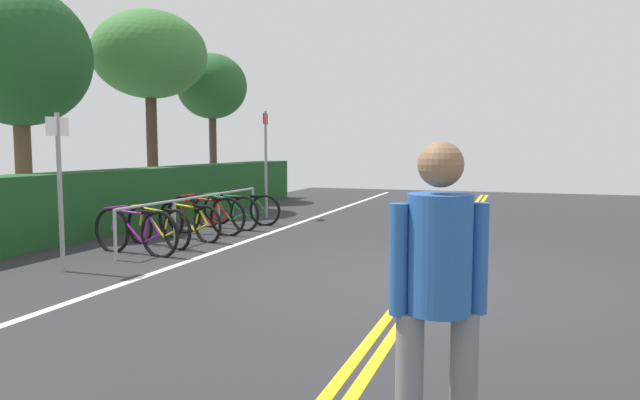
# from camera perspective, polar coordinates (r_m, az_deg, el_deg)

# --- Properties ---
(ground_plane) EXTENTS (29.69, 13.69, 0.05)m
(ground_plane) POSITION_cam_1_polar(r_m,az_deg,el_deg) (7.30, 10.17, -8.00)
(ground_plane) COLOR #2B2B2D
(centre_line_yellow_inner) EXTENTS (26.72, 0.10, 0.00)m
(centre_line_yellow_inner) POSITION_cam_1_polar(r_m,az_deg,el_deg) (7.29, 10.80, -7.82)
(centre_line_yellow_inner) COLOR gold
(centre_line_yellow_inner) RESTS_ON ground_plane
(centre_line_yellow_outer) EXTENTS (26.72, 0.10, 0.00)m
(centre_line_yellow_outer) POSITION_cam_1_polar(r_m,az_deg,el_deg) (7.31, 9.55, -7.76)
(centre_line_yellow_outer) COLOR gold
(centre_line_yellow_outer) RESTS_ON ground_plane
(bike_lane_stripe_white) EXTENTS (26.72, 0.12, 0.00)m
(bike_lane_stripe_white) POSITION_cam_1_polar(r_m,az_deg,el_deg) (8.48, -13.16, -6.01)
(bike_lane_stripe_white) COLOR white
(bike_lane_stripe_white) RESTS_ON ground_plane
(bike_rack) EXTENTS (4.62, 0.05, 0.76)m
(bike_rack) POSITION_cam_1_polar(r_m,az_deg,el_deg) (10.67, -11.98, -0.60)
(bike_rack) COLOR #9EA0A5
(bike_rack) RESTS_ON ground_plane
(bicycle_0) EXTENTS (0.46, 1.70, 0.75)m
(bicycle_0) POSITION_cam_1_polar(r_m,az_deg,el_deg) (9.26, -17.83, -2.99)
(bicycle_0) COLOR black
(bicycle_0) RESTS_ON ground_plane
(bicycle_1) EXTENTS (0.65, 1.61, 0.71)m
(bicycle_1) POSITION_cam_1_polar(r_m,az_deg,el_deg) (9.87, -15.75, -2.56)
(bicycle_1) COLOR black
(bicycle_1) RESTS_ON ground_plane
(bicycle_2) EXTENTS (0.63, 1.60, 0.70)m
(bicycle_2) POSITION_cam_1_polar(r_m,az_deg,el_deg) (10.44, -12.86, -2.09)
(bicycle_2) COLOR black
(bicycle_2) RESTS_ON ground_plane
(bicycle_3) EXTENTS (0.46, 1.72, 0.77)m
(bicycle_3) POSITION_cam_1_polar(r_m,az_deg,el_deg) (11.01, -11.29, -1.50)
(bicycle_3) COLOR black
(bicycle_3) RESTS_ON ground_plane
(bicycle_4) EXTENTS (0.52, 1.66, 0.74)m
(bicycle_4) POSITION_cam_1_polar(r_m,az_deg,el_deg) (11.70, -9.33, -1.15)
(bicycle_4) COLOR black
(bicycle_4) RESTS_ON ground_plane
(bicycle_5) EXTENTS (0.46, 1.74, 0.70)m
(bicycle_5) POSITION_cam_1_polar(r_m,az_deg,el_deg) (12.28, -7.79, -0.91)
(bicycle_5) COLOR black
(bicycle_5) RESTS_ON ground_plane
(pedestrian) EXTENTS (0.32, 0.46, 1.67)m
(pedestrian) POSITION_cam_1_polar(r_m,az_deg,el_deg) (2.92, 11.64, -8.35)
(pedestrian) COLOR slate
(pedestrian) RESTS_ON ground_plane
(sign_post_near) EXTENTS (0.36, 0.06, 2.08)m
(sign_post_near) POSITION_cam_1_polar(r_m,az_deg,el_deg) (8.23, -24.40, 2.17)
(sign_post_near) COLOR gray
(sign_post_near) RESTS_ON ground_plane
(sign_post_far) EXTENTS (0.36, 0.10, 2.46)m
(sign_post_far) POSITION_cam_1_polar(r_m,az_deg,el_deg) (13.30, -5.39, 4.51)
(sign_post_far) COLOR gray
(sign_post_far) RESTS_ON ground_plane
(hedge_backdrop) EXTENTS (13.57, 0.80, 1.19)m
(hedge_backdrop) POSITION_cam_1_polar(r_m,az_deg,el_deg) (13.04, -16.33, 0.47)
(hedge_backdrop) COLOR #1C4C21
(hedge_backdrop) RESTS_ON ground_plane
(tree_mid) EXTENTS (2.75, 2.75, 4.76)m
(tree_mid) POSITION_cam_1_polar(r_m,az_deg,el_deg) (12.94, -27.69, 12.40)
(tree_mid) COLOR brown
(tree_mid) RESTS_ON ground_plane
(tree_far_right) EXTENTS (2.87, 2.87, 5.06)m
(tree_far_right) POSITION_cam_1_polar(r_m,az_deg,el_deg) (15.58, -16.51, 13.53)
(tree_far_right) COLOR #473323
(tree_far_right) RESTS_ON ground_plane
(tree_extra) EXTENTS (2.09, 2.09, 4.43)m
(tree_extra) POSITION_cam_1_polar(r_m,az_deg,el_deg) (17.89, -10.65, 10.91)
(tree_extra) COLOR #473323
(tree_extra) RESTS_ON ground_plane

